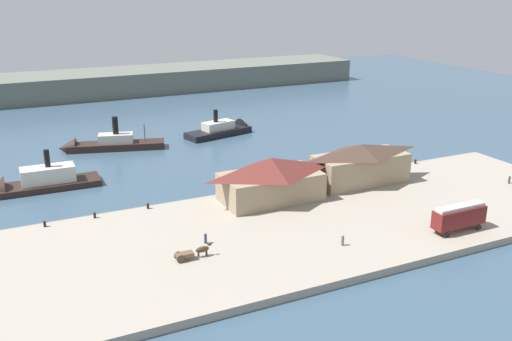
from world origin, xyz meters
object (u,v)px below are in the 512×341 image
street_tram (459,216)px  pedestrian_near_west_shed (343,240)px  ferry_shed_customs_shed (271,179)px  pedestrian_at_waters_edge (509,180)px  ferry_mid_harbor (104,145)px  pedestrian_standing_center (205,238)px  ferry_approaching_west (226,129)px  horse_cart (192,252)px  mooring_post_center_west (415,162)px  mooring_post_east (148,206)px  mooring_post_west (45,224)px  ferry_shed_west_terminal (360,163)px  mooring_post_center_east (95,215)px  ferry_approaching_east (34,183)px

street_tram → pedestrian_near_west_shed: bearing=170.2°
ferry_shed_customs_shed → pedestrian_at_waters_edge: (45.45, -12.04, -3.21)m
pedestrian_near_west_shed → pedestrian_at_waters_edge: bearing=11.5°
ferry_mid_harbor → pedestrian_near_west_shed: bearing=-73.4°
pedestrian_standing_center → ferry_approaching_west: ferry_approaching_west is taller
horse_cart → pedestrian_standing_center: 5.12m
ferry_mid_harbor → mooring_post_center_west: bearing=-37.3°
ferry_shed_customs_shed → mooring_post_east: (-20.86, 5.37, -3.52)m
mooring_post_east → ferry_approaching_west: size_ratio=0.04×
pedestrian_near_west_shed → mooring_post_west: (-38.91, 26.00, -0.35)m
ferry_mid_harbor → mooring_post_west: bearing=-112.4°
pedestrian_near_west_shed → street_tram: bearing=-9.8°
pedestrian_near_west_shed → pedestrian_at_waters_edge: (44.22, 8.96, -0.04)m
ferry_shed_customs_shed → mooring_post_east: bearing=165.6°
ferry_shed_customs_shed → ferry_approaching_west: (12.18, 50.16, -3.92)m
ferry_shed_customs_shed → ferry_shed_west_terminal: bearing=2.1°
mooring_post_center_east → ferry_approaching_west: (42.03, 44.98, -0.40)m
pedestrian_standing_center → pedestrian_at_waters_edge: size_ratio=1.05×
mooring_post_west → ferry_approaching_west: ferry_approaching_west is taller
horse_cart → ferry_approaching_east: ferry_approaching_east is taller
street_tram → ferry_approaching_east: bearing=138.4°
pedestrian_at_waters_edge → mooring_post_west: size_ratio=1.84×
mooring_post_west → mooring_post_east: (16.82, 0.37, 0.00)m
ferry_approaching_west → ferry_mid_harbor: (-31.75, -1.17, 0.05)m
pedestrian_near_west_shed → mooring_post_east: pedestrian_near_west_shed is taller
ferry_shed_customs_shed → pedestrian_near_west_shed: 21.28m
ferry_shed_customs_shed → pedestrian_at_waters_edge: bearing=-14.8°
street_tram → pedestrian_at_waters_edge: size_ratio=5.51×
ferry_shed_customs_shed → ferry_approaching_west: size_ratio=0.89×
pedestrian_near_west_shed → ferry_mid_harbor: bearing=106.6°
mooring_post_center_east → street_tram: bearing=-30.4°
pedestrian_near_west_shed → ferry_mid_harbor: 73.03m
mooring_post_center_west → ferry_approaching_west: (-25.34, 44.58, -0.40)m
ferry_shed_customs_shed → ferry_mid_harbor: size_ratio=0.71×
street_tram → mooring_post_center_west: street_tram is taller
mooring_post_center_east → horse_cart: bearing=-64.8°
ferry_shed_west_terminal → mooring_post_center_east: ferry_shed_west_terminal is taller
street_tram → ferry_approaching_east: 77.27m
street_tram → ferry_approaching_east: (-57.78, 51.25, -2.29)m
mooring_post_center_east → mooring_post_center_west: 67.37m
ferry_shed_west_terminal → pedestrian_standing_center: (-36.38, -12.35, -3.12)m
ferry_shed_west_terminal → ferry_approaching_west: size_ratio=0.92×
horse_cart → mooring_post_west: (-17.52, 20.44, -0.49)m
ferry_mid_harbor → pedestrian_standing_center: bearing=-87.3°
mooring_post_center_west → ferry_shed_west_terminal: bearing=-164.8°
pedestrian_near_west_shed → mooring_post_east: (-22.09, 26.37, -0.35)m
ferry_shed_west_terminal → mooring_post_center_west: (17.88, 4.86, -3.46)m
horse_cart → mooring_post_center_west: horse_cart is taller
horse_cart → pedestrian_near_west_shed: horse_cart is taller
pedestrian_near_west_shed → ferry_shed_west_terminal: bearing=49.7°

